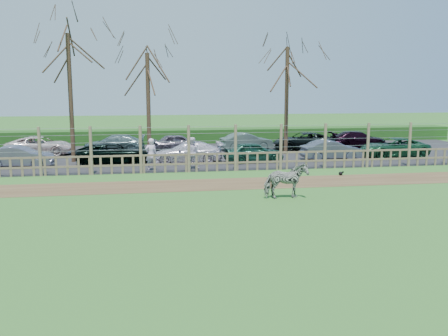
{
  "coord_description": "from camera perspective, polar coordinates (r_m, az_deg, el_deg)",
  "views": [
    {
      "loc": [
        -2.26,
        -17.98,
        4.55
      ],
      "look_at": [
        1.0,
        2.5,
        1.1
      ],
      "focal_mm": 40.0,
      "sensor_mm": 36.0,
      "label": 1
    }
  ],
  "objects": [
    {
      "name": "hedge",
      "position": [
        39.74,
        -5.76,
        3.62
      ],
      "size": [
        46.0,
        2.0,
        1.1
      ],
      "primitive_type": "cube",
      "color": "#1E4716",
      "rests_on": "ground"
    },
    {
      "name": "car_9",
      "position": [
        34.52,
        -12.47,
        2.72
      ],
      "size": [
        4.23,
        1.93,
        1.2
      ],
      "primitive_type": "imported",
      "rotation": [
        0.0,
        0.0,
        4.65
      ],
      "color": "#4C6566",
      "rests_on": "asphalt"
    },
    {
      "name": "car_5",
      "position": [
        31.16,
        12.13,
        2.02
      ],
      "size": [
        3.7,
        1.45,
        1.2
      ],
      "primitive_type": "imported",
      "rotation": [
        0.0,
        0.0,
        1.62
      ],
      "color": "#4E5466",
      "rests_on": "asphalt"
    },
    {
      "name": "asphalt",
      "position": [
        32.87,
        -5.02,
        1.48
      ],
      "size": [
        44.0,
        13.0,
        0.04
      ],
      "primitive_type": "cube",
      "color": "#232326",
      "rests_on": "ground"
    },
    {
      "name": "dirt_strip",
      "position": [
        23.04,
        -3.24,
        -1.95
      ],
      "size": [
        34.0,
        2.8,
        0.01
      ],
      "primitive_type": "cube",
      "color": "brown",
      "rests_on": "ground"
    },
    {
      "name": "tree_right",
      "position": [
        33.3,
        7.22,
        10.56
      ],
      "size": [
        4.8,
        4.8,
        7.35
      ],
      "color": "#3D2B1E",
      "rests_on": "ground"
    },
    {
      "name": "visitor_b",
      "position": [
        27.24,
        -3.72,
        1.73
      ],
      "size": [
        0.97,
        0.83,
        1.72
      ],
      "primitive_type": "imported",
      "rotation": [
        0.0,
        0.0,
        2.91
      ],
      "color": "silver",
      "rests_on": "asphalt"
    },
    {
      "name": "zebra",
      "position": [
        20.3,
        7.08,
        -1.49
      ],
      "size": [
        1.75,
        0.87,
        1.45
      ],
      "primitive_type": "imported",
      "rotation": [
        0.0,
        0.0,
        1.62
      ],
      "color": "gray",
      "rests_on": "ground"
    },
    {
      "name": "crow",
      "position": [
        26.12,
        13.21,
        -0.6
      ],
      "size": [
        0.27,
        0.2,
        0.22
      ],
      "color": "black",
      "rests_on": "ground"
    },
    {
      "name": "fence",
      "position": [
        26.34,
        -4.03,
        1.25
      ],
      "size": [
        30.16,
        0.16,
        2.5
      ],
      "color": "brown",
      "rests_on": "ground"
    },
    {
      "name": "tree_mid",
      "position": [
        31.48,
        -8.71,
        9.91
      ],
      "size": [
        4.8,
        4.8,
        6.83
      ],
      "color": "#3D2B1E",
      "rests_on": "ground"
    },
    {
      "name": "car_2",
      "position": [
        29.65,
        -12.49,
        1.64
      ],
      "size": [
        4.52,
        2.47,
        1.2
      ],
      "primitive_type": "imported",
      "rotation": [
        0.0,
        0.0,
        1.69
      ],
      "color": "black",
      "rests_on": "asphalt"
    },
    {
      "name": "car_6",
      "position": [
        33.46,
        18.82,
        2.23
      ],
      "size": [
        4.36,
        2.08,
        1.2
      ],
      "primitive_type": "imported",
      "rotation": [
        0.0,
        0.0,
        4.69
      ],
      "color": "#18482B",
      "rests_on": "asphalt"
    },
    {
      "name": "ground",
      "position": [
        18.68,
        -1.83,
        -4.65
      ],
      "size": [
        120.0,
        120.0,
        0.0
      ],
      "primitive_type": "plane",
      "color": "#568D43",
      "rests_on": "ground"
    },
    {
      "name": "tree_left",
      "position": [
        30.79,
        -17.29,
        11.01
      ],
      "size": [
        4.8,
        4.8,
        7.88
      ],
      "color": "#3D2B1E",
      "rests_on": "ground"
    },
    {
      "name": "car_1",
      "position": [
        29.84,
        -22.33,
        1.2
      ],
      "size": [
        3.66,
        1.34,
        1.2
      ],
      "primitive_type": "imported",
      "rotation": [
        0.0,
        0.0,
        1.55
      ],
      "color": "slate",
      "rests_on": "asphalt"
    },
    {
      "name": "car_12",
      "position": [
        35.89,
        9.05,
        3.07
      ],
      "size": [
        4.41,
        2.2,
        1.2
      ],
      "primitive_type": "imported",
      "rotation": [
        0.0,
        0.0,
        4.66
      ],
      "color": "black",
      "rests_on": "asphalt"
    },
    {
      "name": "car_8",
      "position": [
        34.84,
        -20.24,
        2.42
      ],
      "size": [
        4.42,
        2.21,
        1.2
      ],
      "primitive_type": "imported",
      "rotation": [
        0.0,
        0.0,
        1.52
      ],
      "color": "silver",
      "rests_on": "asphalt"
    },
    {
      "name": "car_10",
      "position": [
        34.5,
        -5.19,
        2.9
      ],
      "size": [
        3.58,
        1.56,
        1.2
      ],
      "primitive_type": "imported",
      "rotation": [
        0.0,
        0.0,
        1.61
      ],
      "color": "#5E5563",
      "rests_on": "asphalt"
    },
    {
      "name": "visitor_a",
      "position": [
        26.9,
        -8.34,
        1.55
      ],
      "size": [
        0.71,
        0.55,
        1.72
      ],
      "primitive_type": "imported",
      "rotation": [
        0.0,
        0.0,
        3.38
      ],
      "color": "silver",
      "rests_on": "asphalt"
    },
    {
      "name": "car_4",
      "position": [
        29.58,
        3.42,
        1.83
      ],
      "size": [
        3.59,
        1.6,
        1.2
      ],
      "primitive_type": "imported",
      "rotation": [
        0.0,
        0.0,
        1.62
      ],
      "color": "#1C4C39",
      "rests_on": "asphalt"
    },
    {
      "name": "car_3",
      "position": [
        29.49,
        -4.22,
        1.8
      ],
      "size": [
        4.18,
        1.81,
        1.2
      ],
      "primitive_type": "imported",
      "rotation": [
        0.0,
        0.0,
        4.68
      ],
      "color": "silver",
      "rests_on": "asphalt"
    },
    {
      "name": "car_13",
      "position": [
        37.7,
        15.08,
        3.16
      ],
      "size": [
        4.25,
        1.99,
        1.2
      ],
      "primitive_type": "imported",
      "rotation": [
        0.0,
        0.0,
        1.5
      ],
      "color": "black",
      "rests_on": "asphalt"
    },
    {
      "name": "car_11",
      "position": [
        35.11,
        2.59,
        3.04
      ],
      "size": [
        3.78,
        1.74,
        1.2
      ],
      "primitive_type": "imported",
      "rotation": [
        0.0,
        0.0,
        1.7
      ],
      "color": "slate",
      "rests_on": "asphalt"
    }
  ]
}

